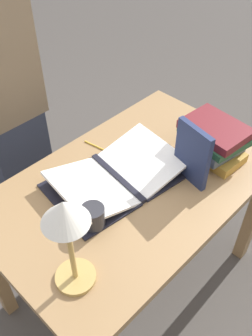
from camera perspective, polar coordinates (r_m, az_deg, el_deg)
The scene contains 9 objects.
ground_plane at distance 2.19m, azimuth 0.86°, elevation -16.50°, with size 12.00×12.00×0.00m, color #47423D.
reading_desk at distance 1.65m, azimuth 1.10°, elevation -4.86°, with size 1.23×0.78×0.78m.
open_book at distance 1.56m, azimuth -1.29°, elevation -1.14°, with size 0.61×0.42×0.08m.
book_stack_tall at distance 1.68m, azimuth 13.16°, elevation 4.20°, with size 0.25×0.30×0.17m.
book_standing_upright at distance 1.51m, azimuth 10.06°, elevation 2.05°, with size 0.06×0.18×0.26m.
reading_lamp at distance 1.07m, azimuth -9.05°, elevation -8.58°, with size 0.14×0.14×0.38m.
coffee_mug at distance 1.39m, azimuth -5.10°, elevation -7.46°, with size 0.12×0.09×0.09m.
pencil at distance 1.73m, azimuth -4.44°, elevation 3.25°, with size 0.03×0.14×0.01m.
person_reader at distance 1.96m, azimuth -17.71°, elevation 8.22°, with size 0.36×0.23×1.65m.
Camera 1 is at (0.80, 0.74, 1.90)m, focal length 40.00 mm.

